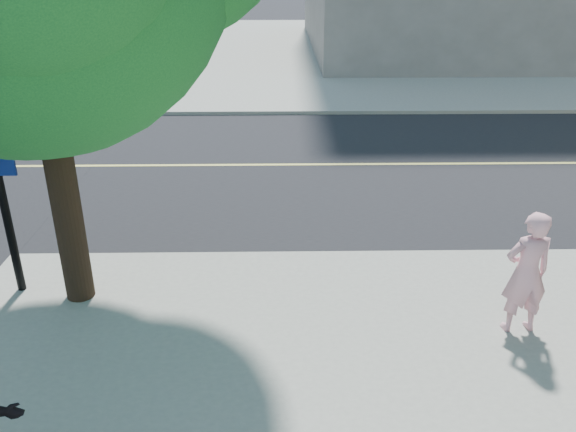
{
  "coord_description": "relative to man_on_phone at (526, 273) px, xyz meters",
  "views": [
    {
      "loc": [
        3.29,
        -8.38,
        4.56
      ],
      "look_at": [
        3.42,
        -1.21,
        1.3
      ],
      "focal_mm": 36.67,
      "sensor_mm": 36.0,
      "label": 1
    }
  ],
  "objects": [
    {
      "name": "ground",
      "position": [
        -6.33,
        2.16,
        -0.94
      ],
      "size": [
        140.0,
        140.0,
        0.0
      ],
      "primitive_type": "plane",
      "color": "black",
      "rests_on": "ground"
    },
    {
      "name": "road_ew",
      "position": [
        -6.33,
        6.66,
        -0.93
      ],
      "size": [
        140.0,
        9.0,
        0.01
      ],
      "primitive_type": "cube",
      "color": "black",
      "rests_on": "ground"
    },
    {
      "name": "sidewalk_ne",
      "position": [
        7.17,
        23.66,
        -0.88
      ],
      "size": [
        29.0,
        25.0,
        0.12
      ],
      "primitive_type": "cube",
      "color": "gray",
      "rests_on": "ground"
    },
    {
      "name": "man_on_phone",
      "position": [
        0.0,
        0.0,
        0.0
      ],
      "size": [
        0.64,
        0.46,
        1.64
      ],
      "primitive_type": "imported",
      "rotation": [
        0.0,
        0.0,
        3.26
      ],
      "color": "pink",
      "rests_on": "sidewalk_se"
    }
  ]
}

